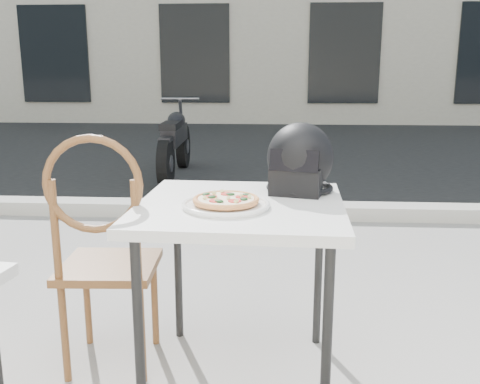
# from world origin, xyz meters

# --- Properties ---
(street_asphalt) EXTENTS (30.00, 8.00, 0.00)m
(street_asphalt) POSITION_xyz_m (0.00, 7.00, 0.00)
(street_asphalt) COLOR black
(street_asphalt) RESTS_ON ground
(curb) EXTENTS (30.00, 0.25, 0.12)m
(curb) POSITION_xyz_m (0.00, 3.00, 0.06)
(curb) COLOR #ACAAA1
(curb) RESTS_ON ground
(cafe_table_main) EXTENTS (0.83, 0.83, 0.77)m
(cafe_table_main) POSITION_xyz_m (0.03, 0.46, 0.70)
(cafe_table_main) COLOR silver
(cafe_table_main) RESTS_ON ground
(plate) EXTENTS (0.34, 0.34, 0.02)m
(plate) POSITION_xyz_m (-0.02, 0.38, 0.78)
(plate) COLOR white
(plate) RESTS_ON cafe_table_main
(pizza) EXTENTS (0.28, 0.28, 0.03)m
(pizza) POSITION_xyz_m (-0.02, 0.38, 0.80)
(pizza) COLOR #DE9251
(pizza) RESTS_ON plate
(helmet) EXTENTS (0.35, 0.36, 0.29)m
(helmet) POSITION_xyz_m (0.27, 0.68, 0.90)
(helmet) COLOR black
(helmet) RESTS_ON cafe_table_main
(cafe_chair_main) EXTENTS (0.42, 0.42, 1.04)m
(cafe_chair_main) POSITION_xyz_m (-0.54, 0.48, 0.58)
(cafe_chair_main) COLOR brown
(cafe_chair_main) RESTS_ON ground
(motorcycle) EXTENTS (0.48, 1.85, 0.92)m
(motorcycle) POSITION_xyz_m (-1.02, 4.71, 0.41)
(motorcycle) COLOR black
(motorcycle) RESTS_ON street_asphalt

